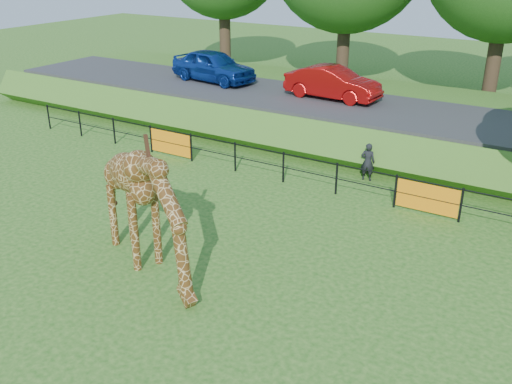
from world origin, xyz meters
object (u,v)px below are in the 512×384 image
car_red (333,83)px  visitor (368,162)px  giraffe (146,210)px  car_blue (213,66)px

car_red → visitor: 6.17m
giraffe → car_red: 13.39m
car_red → visitor: car_red is taller
car_blue → car_red: (6.42, -0.09, -0.07)m
giraffe → car_red: size_ratio=1.09×
car_blue → car_red: size_ratio=1.07×
giraffe → car_red: bearing=119.1°
car_blue → visitor: size_ratio=3.31×
giraffe → visitor: bearing=98.0°
giraffe → visitor: 8.93m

